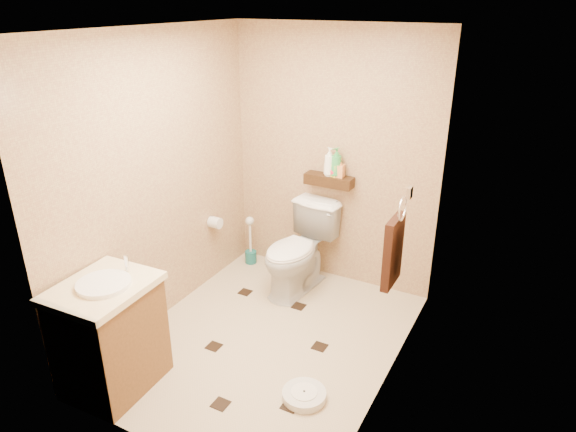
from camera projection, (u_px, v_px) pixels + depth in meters
The scene contains 19 objects.
ground at pixel (267, 340), 4.20m from camera, with size 2.50×2.50×0.00m, color tan.
wall_back at pixel (333, 160), 4.74m from camera, with size 2.00×0.04×2.40m, color tan.
wall_front at pixel (144, 282), 2.71m from camera, with size 2.00×0.04×2.40m, color tan.
wall_left at pixel (158, 182), 4.16m from camera, with size 0.04×2.50×2.40m, color tan.
wall_right at pixel (398, 231), 3.29m from camera, with size 0.04×2.50×2.40m, color tan.
ceiling at pixel (261, 28), 3.25m from camera, with size 2.00×2.50×0.02m, color white.
wall_shelf at pixel (329, 180), 4.74m from camera, with size 0.46×0.14×0.10m, color #3C2610.
floor_accents at pixel (265, 345), 4.13m from camera, with size 1.18×1.44×0.01m.
toilet at pixel (298, 250), 4.77m from camera, with size 0.46×0.81×0.83m, color white.
vanity at pixel (110, 335), 3.56m from camera, with size 0.58×0.70×0.95m.
bathroom_scale at pixel (304, 395), 3.57m from camera, with size 0.35×0.35×0.06m.
toilet_brush at pixel (251, 247), 5.35m from camera, with size 0.12×0.12×0.52m.
towel_ring at pixel (394, 248), 3.63m from camera, with size 0.12×0.30×0.76m.
toilet_paper at pixel (215, 223), 4.89m from camera, with size 0.12×0.11×0.12m.
bottle_a at pixel (329, 162), 4.67m from camera, with size 0.10×0.10×0.26m, color white.
bottle_b at pixel (335, 167), 4.67m from camera, with size 0.08×0.08×0.17m, color yellow.
bottle_c at pixel (335, 169), 4.67m from camera, with size 0.10×0.10×0.13m, color red.
bottle_d at pixel (336, 162), 4.64m from camera, with size 0.10×0.10×0.27m, color green.
bottle_e at pixel (340, 168), 4.64m from camera, with size 0.08×0.08×0.18m, color #E8924D.
Camera 1 is at (1.78, -2.97, 2.59)m, focal length 32.00 mm.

